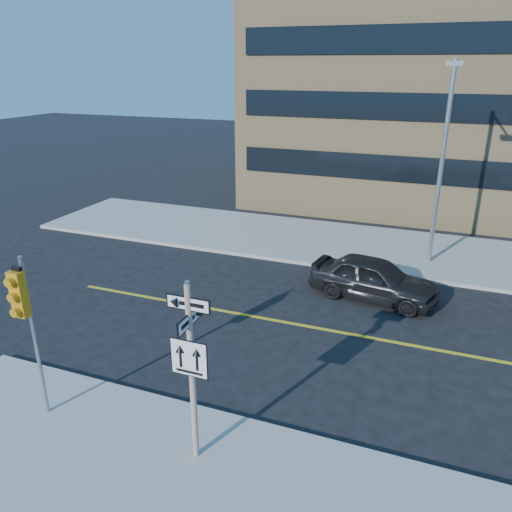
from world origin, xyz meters
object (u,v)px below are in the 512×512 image
at_px(sign_pole, 191,364).
at_px(streetlight_a, 443,152).
at_px(traffic_signal, 23,307).
at_px(parked_car_a, 374,279).

height_order(sign_pole, streetlight_a, streetlight_a).
bearing_deg(traffic_signal, sign_pole, 2.11).
relative_size(traffic_signal, streetlight_a, 0.50).
relative_size(sign_pole, traffic_signal, 1.02).
xyz_separation_m(traffic_signal, streetlight_a, (8.00, 13.42, 1.73)).
xyz_separation_m(sign_pole, traffic_signal, (-4.00, -0.15, 0.59)).
bearing_deg(parked_car_a, traffic_signal, 156.29).
relative_size(parked_car_a, streetlight_a, 0.57).
bearing_deg(traffic_signal, streetlight_a, 59.20).
distance_m(traffic_signal, parked_car_a, 11.63).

